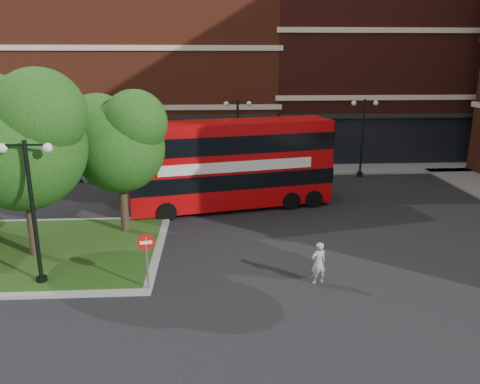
{
  "coord_description": "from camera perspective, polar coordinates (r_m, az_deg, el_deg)",
  "views": [
    {
      "loc": [
        0.39,
        -14.68,
        7.48
      ],
      "look_at": [
        1.54,
        4.35,
        2.0
      ],
      "focal_mm": 35.0,
      "sensor_mm": 36.0,
      "label": 1
    }
  ],
  "objects": [
    {
      "name": "ground",
      "position": [
        16.48,
        -4.51,
        -11.0
      ],
      "size": [
        120.0,
        120.0,
        0.0
      ],
      "primitive_type": "plane",
      "color": "black",
      "rests_on": "ground"
    },
    {
      "name": "pavement_far",
      "position": [
        32.06,
        -4.05,
        2.61
      ],
      "size": [
        44.0,
        3.0,
        0.12
      ],
      "primitive_type": "cube",
      "color": "slate",
      "rests_on": "ground"
    },
    {
      "name": "terrace_far_left",
      "position": [
        39.59,
        -16.23,
        14.73
      ],
      "size": [
        26.0,
        12.0,
        14.0
      ],
      "primitive_type": "cube",
      "color": "maroon",
      "rests_on": "ground"
    },
    {
      "name": "terrace_far_right",
      "position": [
        41.01,
        16.61,
        16.13
      ],
      "size": [
        18.0,
        12.0,
        16.0
      ],
      "primitive_type": "cube",
      "color": "#471911",
      "rests_on": "ground"
    },
    {
      "name": "traffic_island",
      "position": [
        20.93,
        -26.99,
        -6.55
      ],
      "size": [
        12.6,
        7.6,
        0.15
      ],
      "color": "gray",
      "rests_on": "ground"
    },
    {
      "name": "tree_island_west",
      "position": [
        18.81,
        -25.36,
        6.29
      ],
      "size": [
        5.4,
        4.71,
        7.21
      ],
      "color": "#2D2116",
      "rests_on": "ground"
    },
    {
      "name": "tree_island_east",
      "position": [
        20.4,
        -14.71,
        6.38
      ],
      "size": [
        4.46,
        3.9,
        6.29
      ],
      "color": "#2D2116",
      "rests_on": "ground"
    },
    {
      "name": "lamp_island",
      "position": [
        16.67,
        -23.99,
        -1.6
      ],
      "size": [
        1.72,
        0.36,
        5.0
      ],
      "color": "black",
      "rests_on": "ground"
    },
    {
      "name": "lamp_far_left",
      "position": [
        29.6,
        -0.28,
        6.99
      ],
      "size": [
        1.72,
        0.36,
        5.0
      ],
      "color": "black",
      "rests_on": "ground"
    },
    {
      "name": "lamp_far_right",
      "position": [
        31.08,
        14.72,
        6.91
      ],
      "size": [
        1.72,
        0.36,
        5.0
      ],
      "color": "black",
      "rests_on": "ground"
    },
    {
      "name": "bus",
      "position": [
        23.68,
        -1.09,
        4.08
      ],
      "size": [
        10.53,
        4.55,
        3.92
      ],
      "rotation": [
        0.0,
        0.0,
        0.22
      ],
      "color": "#AE0609",
      "rests_on": "ground"
    },
    {
      "name": "woman",
      "position": [
        16.34,
        9.53,
        -8.52
      ],
      "size": [
        0.63,
        0.5,
        1.5
      ],
      "primitive_type": "imported",
      "rotation": [
        0.0,
        0.0,
        3.43
      ],
      "color": "#939396",
      "rests_on": "ground"
    },
    {
      "name": "car_silver",
      "position": [
        30.75,
        -16.2,
        2.51
      ],
      "size": [
        3.78,
        1.78,
        1.25
      ],
      "primitive_type": "imported",
      "rotation": [
        0.0,
        0.0,
        1.49
      ],
      "color": "silver",
      "rests_on": "ground"
    },
    {
      "name": "car_white",
      "position": [
        31.75,
        4.82,
        3.64
      ],
      "size": [
        4.27,
        1.65,
        1.39
      ],
      "primitive_type": "imported",
      "rotation": [
        0.0,
        0.0,
        1.61
      ],
      "color": "silver",
      "rests_on": "ground"
    },
    {
      "name": "no_entry_sign",
      "position": [
        15.56,
        -11.34,
        -7.06
      ],
      "size": [
        0.56,
        0.14,
        2.04
      ],
      "rotation": [
        0.0,
        0.0,
        0.17
      ],
      "color": "slate",
      "rests_on": "ground"
    }
  ]
}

